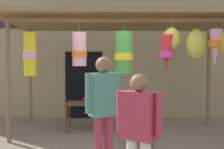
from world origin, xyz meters
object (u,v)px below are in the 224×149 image
object	(u,v)px
display_table	(96,105)
shopper_by_bananas	(103,104)
folding_chair	(137,121)
vendor_in_orange	(139,128)
wicker_basket_by_table	(144,132)
flower_heap_on_table	(96,99)

from	to	relation	value
display_table	shopper_by_bananas	size ratio (longest dim) A/B	0.84
folding_chair	vendor_in_orange	xyz separation A→B (m)	(-0.20, -2.20, 0.39)
folding_chair	shopper_by_bananas	bearing A→B (deg)	-115.43
folding_chair	wicker_basket_by_table	world-z (taller)	folding_chair
folding_chair	shopper_by_bananas	size ratio (longest dim) A/B	0.48
vendor_in_orange	folding_chair	bearing A→B (deg)	84.77
folding_chair	vendor_in_orange	size ratio (longest dim) A/B	0.55
vendor_in_orange	wicker_basket_by_table	bearing A→B (deg)	81.14
wicker_basket_by_table	vendor_in_orange	bearing A→B (deg)	-98.86
flower_heap_on_table	wicker_basket_by_table	size ratio (longest dim) A/B	1.27
display_table	folding_chair	xyz separation A→B (m)	(0.87, -1.28, -0.12)
flower_heap_on_table	shopper_by_bananas	world-z (taller)	shopper_by_bananas
shopper_by_bananas	wicker_basket_by_table	bearing A→B (deg)	66.12
flower_heap_on_table	folding_chair	distance (m)	1.63
display_table	folding_chair	distance (m)	1.56
flower_heap_on_table	wicker_basket_by_table	distance (m)	1.47
display_table	wicker_basket_by_table	size ratio (longest dim) A/B	2.85
wicker_basket_by_table	display_table	bearing A→B (deg)	150.22
display_table	flower_heap_on_table	xyz separation A→B (m)	(0.01, 0.07, 0.14)
wicker_basket_by_table	shopper_by_bananas	distance (m)	2.35
flower_heap_on_table	folding_chair	world-z (taller)	folding_chair
folding_chair	shopper_by_bananas	distance (m)	1.57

